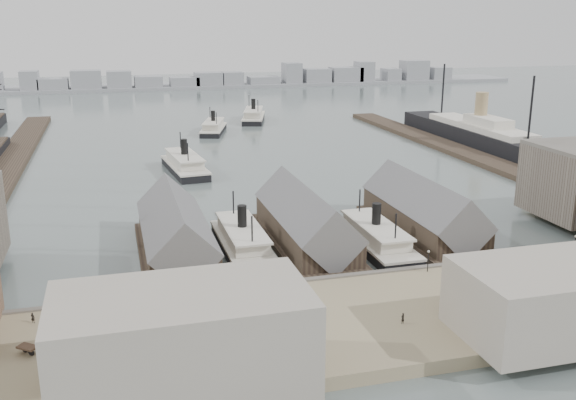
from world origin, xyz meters
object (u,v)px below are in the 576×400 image
object	(u,v)px
ocean_steamer	(479,134)
horse_cart_left	(39,344)
horse_cart_right	(468,303)
horse_cart_center	(267,319)
tram	(559,275)
ferry_docked_west	(243,240)

from	to	relation	value
ocean_steamer	horse_cart_left	distance (m)	184.23
ocean_steamer	horse_cart_right	size ratio (longest dim) A/B	20.28
horse_cart_center	ocean_steamer	bearing A→B (deg)	-17.65
ocean_steamer	tram	distance (m)	134.20
ferry_docked_west	horse_cart_right	xyz separation A→B (m)	(27.09, -38.61, 0.40)
horse_cart_center	horse_cart_right	bearing A→B (deg)	-71.35
horse_cart_center	tram	bearing A→B (deg)	-64.96
ocean_steamer	tram	xyz separation A→B (m)	(-59.13, -120.47, -0.31)
tram	ferry_docked_west	bearing A→B (deg)	134.64
ocean_steamer	horse_cart_center	bearing A→B (deg)	-131.89
horse_cart_left	horse_cart_right	size ratio (longest dim) A/B	0.92
horse_cart_left	ocean_steamer	bearing A→B (deg)	-10.79
ferry_docked_west	horse_cart_center	size ratio (longest dim) A/B	5.69
ferry_docked_west	horse_cart_center	bearing A→B (deg)	-95.88
tram	horse_cart_right	size ratio (longest dim) A/B	2.18
ferry_docked_west	ocean_steamer	xyz separation A→B (m)	(105.00, 85.57, 1.78)
ocean_steamer	horse_cart_right	world-z (taller)	ocean_steamer
tram	horse_cart_right	xyz separation A→B (m)	(-18.78, -3.70, -1.08)
ferry_docked_west	horse_cart_right	distance (m)	47.16
horse_cart_right	horse_cart_center	bearing A→B (deg)	65.94
tram	ocean_steamer	bearing A→B (deg)	55.76
tram	horse_cart_left	xyz separation A→B (m)	(-80.53, 0.32, -1.08)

